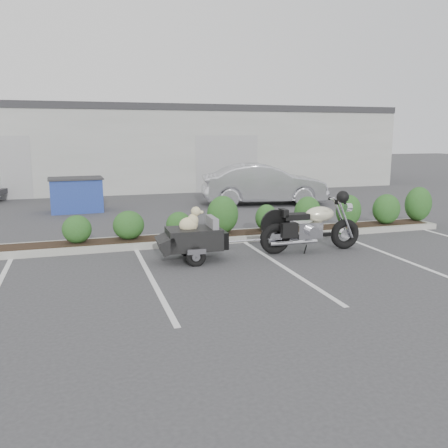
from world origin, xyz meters
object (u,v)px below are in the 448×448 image
object	(u,v)px
pet_trailer	(193,238)
dumpster	(76,194)
motorcycle	(311,227)
sedan	(264,184)

from	to	relation	value
pet_trailer	dumpster	bearing A→B (deg)	108.62
motorcycle	sedan	bearing A→B (deg)	77.68
motorcycle	sedan	xyz separation A→B (m)	(1.75, 7.22, 0.20)
sedan	dumpster	distance (m)	6.89
sedan	dumpster	bearing A→B (deg)	97.30
dumpster	sedan	bearing A→B (deg)	-5.04
pet_trailer	motorcycle	bearing A→B (deg)	0.81
motorcycle	pet_trailer	bearing A→B (deg)	-179.19
dumpster	pet_trailer	bearing A→B (deg)	-75.08
motorcycle	dumpster	world-z (taller)	motorcycle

